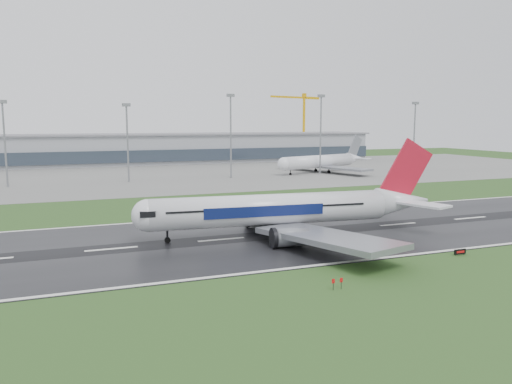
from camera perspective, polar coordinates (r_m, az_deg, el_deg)
name	(u,v)px	position (r m, az deg, el deg)	size (l,w,h in m)	color
ground	(316,232)	(102.94, 6.78, -4.50)	(520.00, 520.00, 0.00)	#234519
runway	(316,232)	(102.93, 6.78, -4.47)	(400.00, 45.00, 0.10)	black
apron	(181,173)	(220.14, -8.47, 2.12)	(400.00, 130.00, 0.08)	slate
terminal	(157,149)	(278.32, -11.18, 4.80)	(240.00, 36.00, 15.00)	gray
main_airliner	(292,190)	(97.54, 4.05, 0.24)	(60.52, 57.64, 17.87)	silver
parked_airliner	(322,155)	(223.01, 7.46, 4.23)	(53.12, 49.45, 15.57)	white
tower_crane	(304,125)	(322.20, 5.44, 7.56)	(40.30, 2.20, 40.14)	#DFA008
runway_sign	(460,252)	(91.18, 22.10, -6.33)	(2.30, 0.26, 1.04)	black
floodmast_1	(5,146)	(190.04, -26.55, 4.70)	(0.64, 0.64, 28.15)	gray
floodmast_2	(128,145)	(190.39, -14.34, 5.21)	(0.64, 0.64, 27.57)	gray
floodmast_3	(231,138)	(198.78, -2.87, 6.14)	(0.64, 0.64, 31.69)	gray
floodmast_4	(321,136)	(214.38, 7.33, 6.28)	(0.64, 0.64, 32.18)	gray
floodmast_5	(414,138)	(240.70, 17.47, 5.88)	(0.64, 0.64, 29.85)	gray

